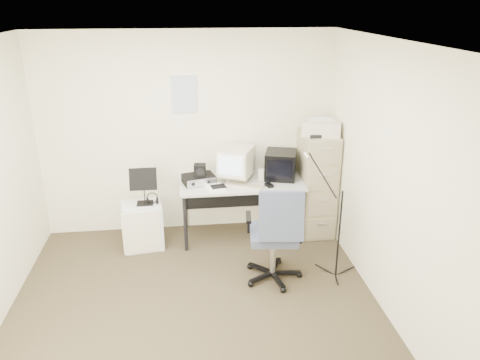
{
  "coord_description": "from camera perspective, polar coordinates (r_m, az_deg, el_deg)",
  "views": [
    {
      "loc": [
        -0.04,
        -3.81,
        2.81
      ],
      "look_at": [
        0.55,
        0.95,
        0.95
      ],
      "focal_mm": 35.0,
      "sensor_mm": 36.0,
      "label": 1
    }
  ],
  "objects": [
    {
      "name": "headphones",
      "position": [
        5.58,
        -10.63,
        -2.41
      ],
      "size": [
        0.17,
        0.17,
        0.03
      ],
      "primitive_type": "torus",
      "rotation": [
        0.0,
        0.0,
        -0.12
      ],
      "color": "black",
      "rests_on": "side_cart"
    },
    {
      "name": "mouse",
      "position": [
        5.56,
        3.57,
        -0.62
      ],
      "size": [
        0.1,
        0.13,
        0.03
      ],
      "primitive_type": "cube",
      "rotation": [
        0.0,
        0.0,
        0.35
      ],
      "color": "black",
      "rests_on": "desk"
    },
    {
      "name": "wall_front",
      "position": [
        2.55,
        -4.94,
        -16.71
      ],
      "size": [
        3.6,
        0.02,
        2.5
      ],
      "primitive_type": "cube",
      "color": "#F0E8CA",
      "rests_on": "ground"
    },
    {
      "name": "papers",
      "position": [
        5.51,
        -3.08,
        -0.93
      ],
      "size": [
        0.26,
        0.32,
        0.02
      ],
      "primitive_type": "cube",
      "rotation": [
        0.0,
        0.0,
        0.2
      ],
      "color": "white",
      "rests_on": "desk"
    },
    {
      "name": "floor",
      "position": [
        4.74,
        -5.4,
        -15.36
      ],
      "size": [
        3.6,
        3.6,
        0.01
      ],
      "primitive_type": "cube",
      "color": "#312515",
      "rests_on": "ground"
    },
    {
      "name": "wall_calendar",
      "position": [
        5.7,
        -6.84,
        10.32
      ],
      "size": [
        0.3,
        0.02,
        0.44
      ],
      "primitive_type": "cube",
      "color": "white",
      "rests_on": "wall_back"
    },
    {
      "name": "pc_tower",
      "position": [
        6.13,
        6.68,
        -4.3
      ],
      "size": [
        0.28,
        0.43,
        0.37
      ],
      "primitive_type": "cube",
      "rotation": [
        0.0,
        0.0,
        -0.27
      ],
      "color": "#BAB1A1",
      "rests_on": "floor"
    },
    {
      "name": "printer",
      "position": [
        5.66,
        9.87,
        6.31
      ],
      "size": [
        0.52,
        0.43,
        0.17
      ],
      "primitive_type": "cube",
      "rotation": [
        0.0,
        0.0,
        -0.3
      ],
      "color": "#BAB1A1",
      "rests_on": "filing_cabinet"
    },
    {
      "name": "radio_speaker",
      "position": [
        5.61,
        -4.91,
        1.24
      ],
      "size": [
        0.15,
        0.14,
        0.14
      ],
      "primitive_type": "cube",
      "rotation": [
        0.0,
        0.0,
        -0.11
      ],
      "color": "black",
      "rests_on": "radio_receiver"
    },
    {
      "name": "filing_cabinet",
      "position": [
        5.94,
        9.27,
        -0.42
      ],
      "size": [
        0.4,
        0.6,
        1.3
      ],
      "primitive_type": "cube",
      "color": "#9A8F63",
      "rests_on": "floor"
    },
    {
      "name": "crt_tv",
      "position": [
        5.81,
        4.98,
        1.87
      ],
      "size": [
        0.46,
        0.47,
        0.34
      ],
      "primitive_type": "cube",
      "rotation": [
        0.0,
        0.0,
        -0.27
      ],
      "color": "black",
      "rests_on": "desk"
    },
    {
      "name": "desk_speaker",
      "position": [
        5.77,
        2.63,
        0.72
      ],
      "size": [
        0.09,
        0.09,
        0.13
      ],
      "primitive_type": "cube",
      "rotation": [
        0.0,
        0.0,
        -0.32
      ],
      "color": "beige",
      "rests_on": "desk"
    },
    {
      "name": "wall_right",
      "position": [
        4.51,
        17.5,
        -0.08
      ],
      "size": [
        0.02,
        3.6,
        2.5
      ],
      "primitive_type": "cube",
      "color": "#F0E8CA",
      "rests_on": "ground"
    },
    {
      "name": "music_stand",
      "position": [
        5.52,
        -11.65,
        -0.69
      ],
      "size": [
        0.32,
        0.17,
        0.46
      ],
      "primitive_type": "cube",
      "rotation": [
        0.0,
        0.0,
        0.02
      ],
      "color": "black",
      "rests_on": "side_cart"
    },
    {
      "name": "side_cart",
      "position": [
        5.74,
        -11.77,
        -5.44
      ],
      "size": [
        0.5,
        0.43,
        0.57
      ],
      "primitive_type": "cube",
      "rotation": [
        0.0,
        0.0,
        0.14
      ],
      "color": "silver",
      "rests_on": "floor"
    },
    {
      "name": "office_chair",
      "position": [
        4.9,
        4.12,
        -6.41
      ],
      "size": [
        0.7,
        0.7,
        1.09
      ],
      "primitive_type": "cube",
      "rotation": [
        0.0,
        0.0,
        -0.12
      ],
      "color": "#495370",
      "rests_on": "floor"
    },
    {
      "name": "wall_back",
      "position": [
        5.83,
        -6.43,
        5.52
      ],
      "size": [
        3.6,
        0.02,
        2.5
      ],
      "primitive_type": "cube",
      "color": "#F0E8CA",
      "rests_on": "ground"
    },
    {
      "name": "desk",
      "position": [
        5.84,
        0.18,
        -3.55
      ],
      "size": [
        1.5,
        0.7,
        0.73
      ],
      "primitive_type": "cube",
      "color": "beige",
      "rests_on": "floor"
    },
    {
      "name": "mic_stand",
      "position": [
        5.0,
        12.11,
        -4.95
      ],
      "size": [
        0.02,
        0.02,
        1.3
      ],
      "primitive_type": "cylinder",
      "rotation": [
        0.0,
        0.0,
        1.87
      ],
      "color": "black",
      "rests_on": "floor"
    },
    {
      "name": "radio_receiver",
      "position": [
        5.66,
        -5.07,
        0.11
      ],
      "size": [
        0.42,
        0.34,
        0.11
      ],
      "primitive_type": "cube",
      "rotation": [
        0.0,
        0.0,
        0.24
      ],
      "color": "black",
      "rests_on": "desk"
    },
    {
      "name": "crt_monitor",
      "position": [
        5.69,
        -0.49,
        1.97
      ],
      "size": [
        0.51,
        0.52,
        0.42
      ],
      "primitive_type": "cube",
      "rotation": [
        0.0,
        0.0,
        -0.43
      ],
      "color": "#BAB1A1",
      "rests_on": "desk"
    },
    {
      "name": "keyboard",
      "position": [
        5.55,
        0.52,
        -0.71
      ],
      "size": [
        0.47,
        0.33,
        0.02
      ],
      "primitive_type": "cube",
      "rotation": [
        0.0,
        0.0,
        -0.43
      ],
      "color": "#BAB1A1",
      "rests_on": "desk"
    },
    {
      "name": "ceiling",
      "position": [
        3.83,
        -6.73,
        16.38
      ],
      "size": [
        3.6,
        3.6,
        0.01
      ],
      "primitive_type": "cube",
      "color": "white",
      "rests_on": "ground"
    }
  ]
}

